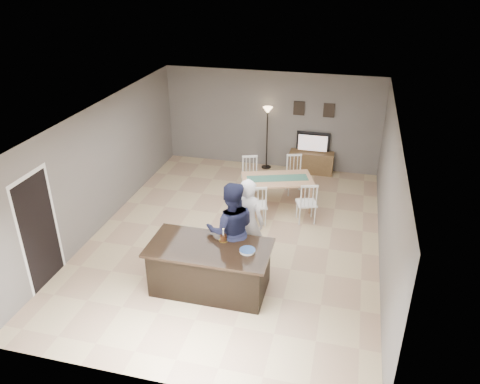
% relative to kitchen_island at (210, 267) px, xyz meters
% --- Properties ---
extents(floor, '(8.00, 8.00, 0.00)m').
position_rel_kitchen_island_xyz_m(floor, '(0.00, 1.80, -0.45)').
color(floor, tan).
rests_on(floor, ground).
extents(room_shell, '(8.00, 8.00, 8.00)m').
position_rel_kitchen_island_xyz_m(room_shell, '(0.00, 1.80, 1.22)').
color(room_shell, slate).
rests_on(room_shell, floor).
extents(kitchen_island, '(2.15, 1.10, 0.90)m').
position_rel_kitchen_island_xyz_m(kitchen_island, '(0.00, 0.00, 0.00)').
color(kitchen_island, black).
rests_on(kitchen_island, floor).
extents(tv_console, '(1.20, 0.40, 0.60)m').
position_rel_kitchen_island_xyz_m(tv_console, '(1.20, 5.57, -0.15)').
color(tv_console, brown).
rests_on(tv_console, floor).
extents(television, '(0.91, 0.12, 0.53)m').
position_rel_kitchen_island_xyz_m(television, '(1.20, 5.64, 0.41)').
color(television, black).
rests_on(television, tv_console).
extents(tv_screen_glow, '(0.78, 0.00, 0.78)m').
position_rel_kitchen_island_xyz_m(tv_screen_glow, '(1.20, 5.56, 0.42)').
color(tv_screen_glow, orange).
rests_on(tv_screen_glow, tv_console).
extents(picture_frames, '(1.10, 0.02, 0.38)m').
position_rel_kitchen_island_xyz_m(picture_frames, '(1.15, 5.78, 1.30)').
color(picture_frames, black).
rests_on(picture_frames, room_shell).
extents(doorway, '(0.00, 2.10, 2.65)m').
position_rel_kitchen_island_xyz_m(doorway, '(-2.99, -0.50, 0.80)').
color(doorway, black).
rests_on(doorway, floor).
extents(woman, '(0.70, 0.50, 1.80)m').
position_rel_kitchen_island_xyz_m(woman, '(0.46, 0.97, 0.45)').
color(woman, silver).
rests_on(woman, floor).
extents(man, '(1.09, 0.95, 1.89)m').
position_rel_kitchen_island_xyz_m(man, '(0.25, 0.55, 0.49)').
color(man, '#191C37').
rests_on(man, floor).
extents(birthday_cake, '(0.17, 0.17, 0.26)m').
position_rel_kitchen_island_xyz_m(birthday_cake, '(0.19, 0.25, 0.51)').
color(birthday_cake, gold).
rests_on(birthday_cake, kitchen_island).
extents(plate_stack, '(0.27, 0.27, 0.04)m').
position_rel_kitchen_island_xyz_m(plate_stack, '(0.68, 0.01, 0.47)').
color(plate_stack, white).
rests_on(plate_stack, kitchen_island).
extents(dining_table, '(2.05, 2.23, 0.99)m').
position_rel_kitchen_island_xyz_m(dining_table, '(0.62, 3.33, 0.18)').
color(dining_table, tan).
rests_on(dining_table, floor).
extents(floor_lamp, '(0.27, 0.27, 1.77)m').
position_rel_kitchen_island_xyz_m(floor_lamp, '(-0.07, 5.59, 0.92)').
color(floor_lamp, black).
rests_on(floor_lamp, floor).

